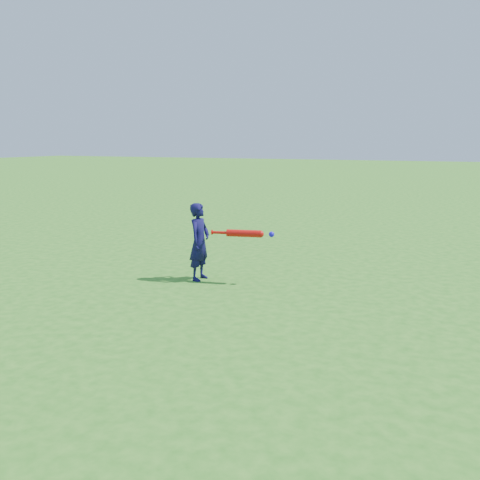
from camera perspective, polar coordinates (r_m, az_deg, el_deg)
The scene contains 3 objects.
ground at distance 6.78m, azimuth 2.15°, elevation -3.72°, with size 80.00×80.00×0.00m, color #2B751C.
child at distance 6.47m, azimuth -4.34°, elevation -0.19°, with size 0.34×0.22×0.94m, color #110D40.
bat_swing at distance 6.26m, azimuth 0.68°, elevation 0.70°, with size 0.74×0.22×0.09m.
Camera 1 is at (2.45, -6.10, 1.68)m, focal length 40.00 mm.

